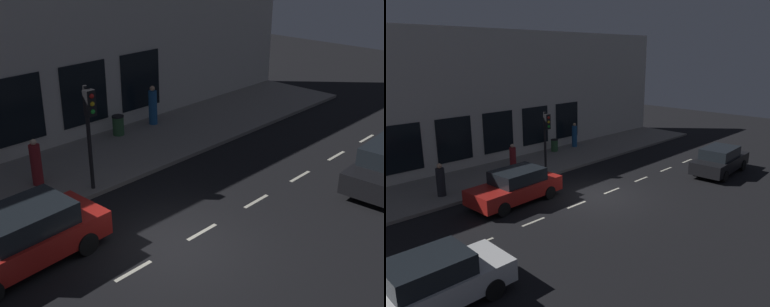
% 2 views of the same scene
% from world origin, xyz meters
% --- Properties ---
extents(ground_plane, '(60.00, 60.00, 0.00)m').
position_xyz_m(ground_plane, '(0.00, 0.00, 0.00)').
color(ground_plane, black).
extents(sidewalk, '(4.50, 32.00, 0.15)m').
position_xyz_m(sidewalk, '(6.25, 0.00, 0.07)').
color(sidewalk, gray).
rests_on(sidewalk, ground).
extents(building_facade, '(0.65, 32.00, 8.30)m').
position_xyz_m(building_facade, '(8.80, 0.00, 4.13)').
color(building_facade, beige).
rests_on(building_facade, ground).
extents(lane_centre_line, '(0.12, 27.20, 0.01)m').
position_xyz_m(lane_centre_line, '(0.00, -1.00, 0.00)').
color(lane_centre_line, beige).
rests_on(lane_centre_line, ground).
extents(traffic_light, '(0.48, 0.32, 3.55)m').
position_xyz_m(traffic_light, '(4.25, -0.32, 2.64)').
color(traffic_light, black).
rests_on(traffic_light, sidewalk).
extents(parked_car_0, '(2.13, 4.58, 1.58)m').
position_xyz_m(parked_car_0, '(2.33, 3.33, 0.79)').
color(parked_car_0, red).
rests_on(parked_car_0, ground).
extents(parked_car_1, '(2.07, 4.66, 1.58)m').
position_xyz_m(parked_car_1, '(-2.63, -7.74, 0.79)').
color(parked_car_1, black).
rests_on(parked_car_1, ground).
extents(parked_car_2, '(1.96, 4.29, 1.58)m').
position_xyz_m(parked_car_2, '(-2.37, 9.66, 0.79)').
color(parked_car_2, silver).
rests_on(parked_car_2, ground).
extents(pedestrian_0, '(0.56, 0.56, 1.63)m').
position_xyz_m(pedestrian_0, '(5.28, 5.60, 0.89)').
color(pedestrian_0, '#232328').
rests_on(pedestrian_0, sidewalk).
extents(pedestrian_1, '(0.54, 0.54, 1.77)m').
position_xyz_m(pedestrian_1, '(7.69, -6.05, 0.96)').
color(pedestrian_1, '#1E5189').
rests_on(pedestrian_1, sidewalk).
extents(pedestrian_2, '(0.52, 0.52, 1.64)m').
position_xyz_m(pedestrian_2, '(5.98, 0.78, 0.90)').
color(pedestrian_2, maroon).
rests_on(pedestrian_2, sidewalk).
extents(trash_bin, '(0.51, 0.51, 0.85)m').
position_xyz_m(trash_bin, '(7.73, -4.09, 0.58)').
color(trash_bin, '#2D5633').
rests_on(trash_bin, sidewalk).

